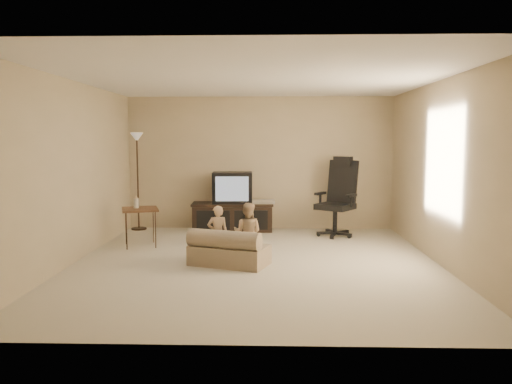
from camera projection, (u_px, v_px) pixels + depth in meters
floor at (256, 263)px, 6.85m from camera, size 5.50×5.50×0.00m
room_shell at (256, 153)px, 6.70m from camera, size 5.50×5.50×5.50m
tv_stand at (233, 206)px, 9.30m from camera, size 1.55×0.63×1.09m
office_chair at (338, 208)px, 8.79m from camera, size 0.90×0.90×1.40m
side_table at (140, 209)px, 7.92m from camera, size 0.69×0.69×0.82m
floor_lamp at (137, 159)px, 9.32m from camera, size 0.28×0.28×1.83m
child_sofa at (228, 251)px, 6.73m from camera, size 1.15×0.88×0.50m
toddler_left at (218, 234)px, 6.91m from camera, size 0.33×0.27×0.79m
toddler_right at (247, 232)px, 6.90m from camera, size 0.44×0.31×0.83m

